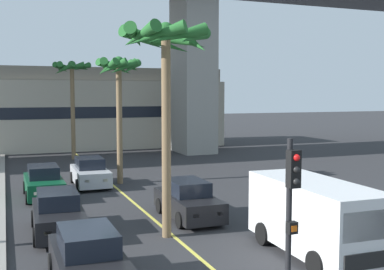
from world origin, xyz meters
name	(u,v)px	position (x,y,z in m)	size (l,w,h in m)	color
lane_stripe_center	(122,193)	(0.00, 24.00, 0.00)	(0.14, 56.00, 0.01)	#DBCC4C
pier_building_backdrop	(67,109)	(0.00, 46.46, 3.64)	(28.81, 8.04, 7.41)	#BCB29E
car_queue_front	(89,261)	(-3.57, 12.25, 0.72)	(1.84, 4.10, 1.56)	black
car_queue_second	(58,214)	(-3.81, 17.65, 0.72)	(1.93, 4.15, 1.56)	black
car_queue_third	(188,201)	(1.37, 17.98, 0.72)	(1.84, 4.10, 1.56)	black
car_queue_fourth	(44,183)	(-3.83, 24.26, 0.72)	(1.85, 4.11, 1.56)	#0C4728
car_queue_fifth	(90,173)	(-1.21, 26.46, 0.72)	(1.87, 4.12, 1.56)	#B7BABF
delivery_van	(315,216)	(3.42, 12.22, 1.29)	(2.27, 5.30, 2.36)	white
traffic_light_median_near	(291,212)	(-0.17, 8.03, 2.71)	(0.24, 0.37, 4.20)	black
palm_tree_near_median	(72,77)	(-0.65, 37.77, 6.37)	(2.96, 2.95, 7.57)	brown
palm_tree_mid_median	(119,78)	(0.47, 26.54, 5.96)	(2.60, 2.62, 7.15)	brown
palm_tree_far_median	(165,55)	(-0.28, 15.87, 6.43)	(3.28, 3.30, 7.54)	brown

